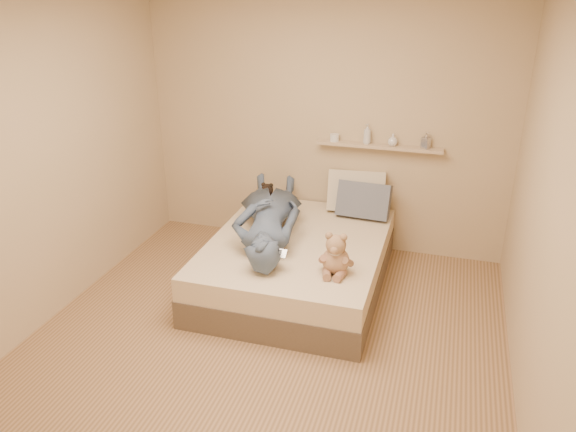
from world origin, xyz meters
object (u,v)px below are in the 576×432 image
(bed, at_px, (297,263))
(pillow_cream, at_px, (356,191))
(teddy_bear, at_px, (336,257))
(game_console, at_px, (276,253))
(dark_plush, at_px, (268,197))
(wall_shelf, at_px, (379,146))
(pillow_grey, at_px, (364,200))
(person, at_px, (268,215))

(bed, relative_size, pillow_cream, 3.45)
(teddy_bear, bearing_deg, pillow_cream, 93.40)
(game_console, distance_m, dark_plush, 1.27)
(wall_shelf, bearing_deg, pillow_grey, -111.02)
(teddy_bear, relative_size, pillow_grey, 0.71)
(dark_plush, xyz_separation_m, person, (0.20, -0.59, 0.07))
(bed, relative_size, dark_plush, 6.92)
(game_console, xyz_separation_m, pillow_grey, (0.48, 1.25, 0.02))
(bed, distance_m, wall_shelf, 1.38)
(game_console, bearing_deg, bed, 88.66)
(pillow_grey, distance_m, person, 0.99)
(dark_plush, height_order, pillow_grey, pillow_grey)
(bed, distance_m, person, 0.50)
(dark_plush, xyz_separation_m, pillow_cream, (0.85, 0.21, 0.08))
(pillow_grey, bearing_deg, pillow_cream, 124.96)
(bed, relative_size, game_console, 11.14)
(pillow_grey, bearing_deg, game_console, -110.90)
(teddy_bear, relative_size, pillow_cream, 0.64)
(bed, bearing_deg, wall_shelf, 58.82)
(bed, bearing_deg, teddy_bear, -47.42)
(dark_plush, height_order, wall_shelf, wall_shelf)
(bed, distance_m, pillow_grey, 0.92)
(dark_plush, distance_m, pillow_cream, 0.88)
(bed, height_order, person, person)
(pillow_cream, bearing_deg, bed, -113.91)
(pillow_cream, bearing_deg, dark_plush, -166.04)
(bed, xyz_separation_m, person, (-0.28, 0.03, 0.42))
(dark_plush, distance_m, person, 0.63)
(teddy_bear, xyz_separation_m, dark_plush, (-0.93, 1.10, -0.03))
(dark_plush, xyz_separation_m, pillow_grey, (0.95, 0.07, 0.05))
(teddy_bear, distance_m, pillow_grey, 1.18)
(pillow_cream, bearing_deg, pillow_grey, -55.04)
(game_console, distance_m, person, 0.65)
(person, height_order, wall_shelf, wall_shelf)
(dark_plush, bearing_deg, wall_shelf, 15.72)
(bed, bearing_deg, pillow_cream, 66.09)
(teddy_bear, xyz_separation_m, pillow_grey, (0.02, 1.18, 0.02))
(game_console, bearing_deg, dark_plush, 111.52)
(bed, xyz_separation_m, wall_shelf, (0.55, 0.91, 0.88))
(pillow_cream, xyz_separation_m, wall_shelf, (0.18, 0.08, 0.45))
(game_console, distance_m, wall_shelf, 1.65)
(dark_plush, relative_size, wall_shelf, 0.23)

